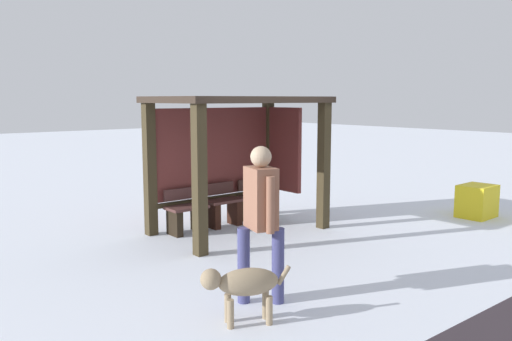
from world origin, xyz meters
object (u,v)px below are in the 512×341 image
person_walking (261,213)px  bus_shelter (236,133)px  dog (243,284)px  bench_left_inside (186,215)px  bench_center_inside (223,208)px  grit_bin (477,201)px  bench_right_inside (257,203)px

person_walking → bus_shelter: bearing=57.2°
dog → bus_shelter: bearing=53.7°
bench_left_inside → bench_center_inside: bearing=-0.1°
bus_shelter → bench_center_inside: bearing=114.5°
dog → bench_left_inside: bearing=66.9°
bus_shelter → dog: (-2.37, -3.22, -1.26)m
dog → grit_bin: grit_bin is taller
bus_shelter → dog: bus_shelter is taller
bus_shelter → grit_bin: bus_shelter is taller
bench_left_inside → grit_bin: bearing=-26.8°
dog → grit_bin: 6.53m
bench_right_inside → grit_bin: bench_right_inside is taller
bench_left_inside → person_walking: (-0.98, -3.15, 0.72)m
bench_center_inside → grit_bin: bearing=-30.9°
bus_shelter → grit_bin: 4.87m
grit_bin → bench_left_inside: bearing=153.2°
bench_left_inside → bench_right_inside: size_ratio=0.98×
bench_center_inside → dog: 4.14m
bench_left_inside → bench_right_inside: (1.55, -0.00, 0.01)m
bench_center_inside → person_walking: bearing=-119.1°
bench_center_inside → bench_right_inside: 0.78m
bench_center_inside → bench_right_inside: size_ratio=1.01×
bench_left_inside → bench_right_inside: bench_right_inside is taller
bench_left_inside → grit_bin: 5.58m
dog → bench_right_inside: bearing=48.8°
bus_shelter → person_walking: 3.52m
grit_bin → person_walking: bearing=-173.9°
bench_left_inside → bench_center_inside: (0.78, -0.00, 0.02)m
bench_right_inside → bus_shelter: bearing=-159.6°
bus_shelter → bench_right_inside: size_ratio=3.72×
bench_left_inside → grit_bin: size_ratio=1.07×
bus_shelter → bench_center_inside: size_ratio=3.70×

